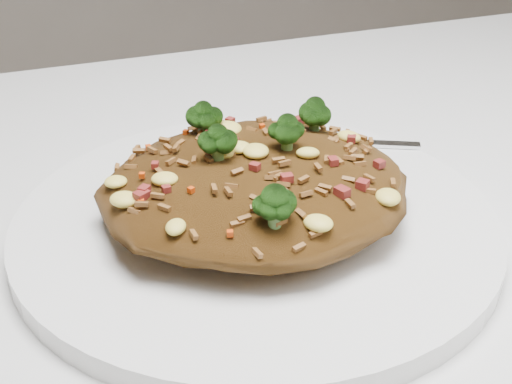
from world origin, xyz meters
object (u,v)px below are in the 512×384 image
at_px(dining_table, 384,353).
at_px(fried_rice, 256,175).
at_px(plate, 256,223).
at_px(fork, 319,141).

height_order(dining_table, fried_rice, fried_rice).
distance_m(plate, fork, 0.11).
xyz_separation_m(fried_rice, fork, (0.08, 0.08, -0.02)).
xyz_separation_m(dining_table, plate, (-0.08, 0.04, 0.10)).
bearing_deg(plate, dining_table, -26.88).
bearing_deg(fork, plate, -109.21).
height_order(plate, fried_rice, fried_rice).
distance_m(dining_table, fork, 0.16).
xyz_separation_m(dining_table, fried_rice, (-0.08, 0.04, 0.13)).
bearing_deg(fried_rice, plate, -124.55).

